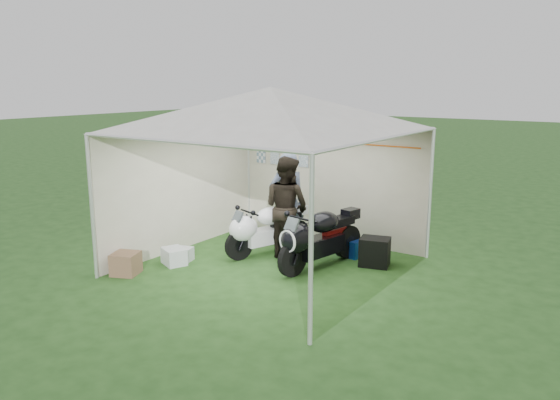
# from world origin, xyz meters

# --- Properties ---
(ground) EXTENTS (80.00, 80.00, 0.00)m
(ground) POSITION_xyz_m (0.00, 0.00, 0.00)
(ground) COLOR #214818
(ground) RESTS_ON ground
(canopy_tent) EXTENTS (5.66, 5.66, 3.00)m
(canopy_tent) POSITION_xyz_m (-0.00, 0.03, 2.58)
(canopy_tent) COLOR silver
(canopy_tent) RESTS_ON ground
(motorcycle_white) EXTENTS (0.83, 1.74, 0.89)m
(motorcycle_white) POSITION_xyz_m (-0.50, 0.50, 0.50)
(motorcycle_white) COLOR black
(motorcycle_white) RESTS_ON ground
(motorcycle_black) EXTENTS (0.67, 1.97, 0.98)m
(motorcycle_black) POSITION_xyz_m (0.67, 0.40, 0.54)
(motorcycle_black) COLOR black
(motorcycle_black) RESTS_ON ground
(paddock_stand) EXTENTS (0.46, 0.33, 0.31)m
(paddock_stand) POSITION_xyz_m (0.84, 1.29, 0.16)
(paddock_stand) COLOR blue
(paddock_stand) RESTS_ON ground
(person_dark_jacket) EXTENTS (0.97, 0.80, 1.82)m
(person_dark_jacket) POSITION_xyz_m (-0.10, 0.63, 0.91)
(person_dark_jacket) COLOR black
(person_dark_jacket) RESTS_ON ground
(person_blue_jacket) EXTENTS (0.77, 0.80, 1.84)m
(person_blue_jacket) POSITION_xyz_m (-0.37, 1.05, 0.92)
(person_blue_jacket) COLOR slate
(person_blue_jacket) RESTS_ON ground
(equipment_box) EXTENTS (0.57, 0.51, 0.49)m
(equipment_box) POSITION_xyz_m (1.42, 1.07, 0.24)
(equipment_box) COLOR black
(equipment_box) RESTS_ON ground
(crate_0) EXTENTS (0.52, 0.47, 0.28)m
(crate_0) POSITION_xyz_m (-1.46, -0.82, 0.14)
(crate_0) COLOR silver
(crate_0) RESTS_ON ground
(crate_1) EXTENTS (0.53, 0.53, 0.36)m
(crate_1) POSITION_xyz_m (-1.75, -1.62, 0.18)
(crate_1) COLOR brown
(crate_1) RESTS_ON ground
(crate_2) EXTENTS (0.38, 0.34, 0.23)m
(crate_2) POSITION_xyz_m (-1.47, -0.59, 0.12)
(crate_2) COLOR silver
(crate_2) RESTS_ON ground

